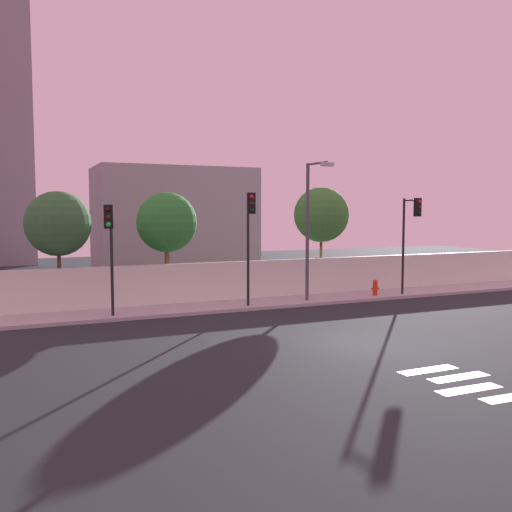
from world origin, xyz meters
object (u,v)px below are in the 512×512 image
at_px(street_lamp_curbside, 310,220).
at_px(roadside_tree_midleft, 167,223).
at_px(traffic_light_center, 250,225).
at_px(roadside_tree_leftmost, 58,224).
at_px(traffic_light_left, 411,225).
at_px(fire_hydrant, 375,287).
at_px(traffic_light_right, 110,236).
at_px(roadside_tree_midright, 321,215).

bearing_deg(street_lamp_curbside, roadside_tree_midleft, 154.95).
xyz_separation_m(traffic_light_center, roadside_tree_leftmost, (-7.58, 3.23, 0.05)).
bearing_deg(traffic_light_left, street_lamp_curbside, 174.87).
bearing_deg(roadside_tree_midleft, traffic_light_center, -49.01).
relative_size(street_lamp_curbside, roadside_tree_midleft, 1.22).
distance_m(traffic_light_left, traffic_light_center, 8.66).
bearing_deg(street_lamp_curbside, traffic_light_left, -5.13).
distance_m(fire_hydrant, roadside_tree_leftmost, 15.23).
distance_m(traffic_light_center, roadside_tree_midleft, 4.28).
distance_m(traffic_light_right, roadside_tree_midleft, 4.70).
bearing_deg(traffic_light_center, roadside_tree_leftmost, 156.91).
distance_m(traffic_light_center, roadside_tree_midright, 6.39).
height_order(fire_hydrant, roadside_tree_midleft, roadside_tree_midleft).
bearing_deg(traffic_light_left, roadside_tree_leftmost, 168.48).
bearing_deg(traffic_light_left, roadside_tree_midright, 133.66).
bearing_deg(roadside_tree_midright, roadside_tree_leftmost, -180.00).
relative_size(traffic_light_center, street_lamp_curbside, 0.78).
xyz_separation_m(fire_hydrant, roadside_tree_midleft, (-9.87, 2.65, 3.23)).
distance_m(traffic_light_left, roadside_tree_midright, 4.60).
height_order(roadside_tree_leftmost, roadside_tree_midright, roadside_tree_midright).
height_order(fire_hydrant, roadside_tree_leftmost, roadside_tree_leftmost).
relative_size(traffic_light_left, roadside_tree_midright, 0.86).
bearing_deg(roadside_tree_midright, traffic_light_left, -46.34).
distance_m(traffic_light_right, roadside_tree_leftmost, 3.84).
bearing_deg(roadside_tree_midleft, traffic_light_left, -16.10).
bearing_deg(street_lamp_curbside, traffic_light_center, -172.75).
bearing_deg(traffic_light_left, fire_hydrant, 157.64).
bearing_deg(traffic_light_right, roadside_tree_midleft, 47.57).
bearing_deg(roadside_tree_leftmost, fire_hydrant, -10.26).
distance_m(traffic_light_right, street_lamp_curbside, 9.23).
distance_m(roadside_tree_midleft, roadside_tree_midright, 8.32).
xyz_separation_m(fire_hydrant, roadside_tree_midright, (-1.56, 2.65, 3.57)).
relative_size(traffic_light_center, traffic_light_right, 1.12).
xyz_separation_m(street_lamp_curbside, roadside_tree_midright, (2.27, 2.82, 0.23)).
distance_m(street_lamp_curbside, roadside_tree_midright, 3.63).
xyz_separation_m(traffic_light_center, roadside_tree_midright, (5.50, 3.23, 0.41)).
xyz_separation_m(traffic_light_left, roadside_tree_leftmost, (-16.24, 3.31, 0.14)).
bearing_deg(roadside_tree_leftmost, street_lamp_curbside, -14.63).
height_order(street_lamp_curbside, roadside_tree_midleft, street_lamp_curbside).
height_order(street_lamp_curbside, roadside_tree_leftmost, street_lamp_curbside).
relative_size(traffic_light_left, roadside_tree_leftmost, 0.93).
bearing_deg(fire_hydrant, traffic_light_center, -175.29).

